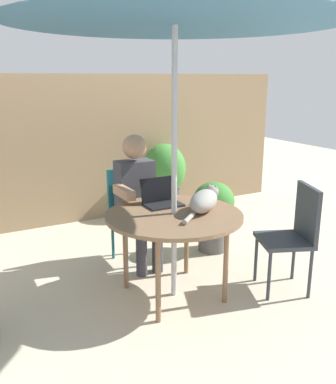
% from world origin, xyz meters
% --- Properties ---
extents(ground_plane, '(14.00, 14.00, 0.00)m').
position_xyz_m(ground_plane, '(0.00, 0.00, 0.00)').
color(ground_plane, beige).
extents(fence_back, '(5.56, 0.08, 1.77)m').
position_xyz_m(fence_back, '(0.00, 2.20, 0.89)').
color(fence_back, '#937756').
rests_on(fence_back, ground).
extents(patio_table, '(1.08, 1.08, 0.70)m').
position_xyz_m(patio_table, '(0.00, 0.00, 0.65)').
color(patio_table, brown).
rests_on(patio_table, ground).
extents(chair_occupied, '(0.40, 0.40, 0.90)m').
position_xyz_m(chair_occupied, '(0.00, 0.83, 0.53)').
color(chair_occupied, '#1E606B').
rests_on(chair_occupied, ground).
extents(chair_empty, '(0.52, 0.52, 0.90)m').
position_xyz_m(chair_empty, '(0.92, -0.38, 0.53)').
color(chair_empty, '#33383F').
rests_on(chair_empty, ground).
extents(person_seated, '(0.48, 0.48, 1.24)m').
position_xyz_m(person_seated, '(0.00, 0.67, 0.70)').
color(person_seated, '#3F3F47').
rests_on(person_seated, ground).
extents(laptop, '(0.30, 0.25, 0.21)m').
position_xyz_m(laptop, '(0.02, 0.28, 0.77)').
color(laptop, black).
rests_on(laptop, patio_table).
extents(cat, '(0.55, 0.43, 0.17)m').
position_xyz_m(cat, '(0.25, -0.05, 0.79)').
color(cat, gray).
rests_on(cat, patio_table).
extents(potted_plant_near_fence, '(0.42, 0.42, 0.72)m').
position_xyz_m(potted_plant_near_fence, '(0.81, 0.63, 0.42)').
color(potted_plant_near_fence, '#595654').
rests_on(potted_plant_near_fence, ground).
extents(potted_plant_by_chair, '(0.55, 0.55, 0.92)m').
position_xyz_m(potted_plant_by_chair, '(0.95, 1.93, 0.51)').
color(potted_plant_by_chair, '#33383D').
rests_on(potted_plant_by_chair, ground).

